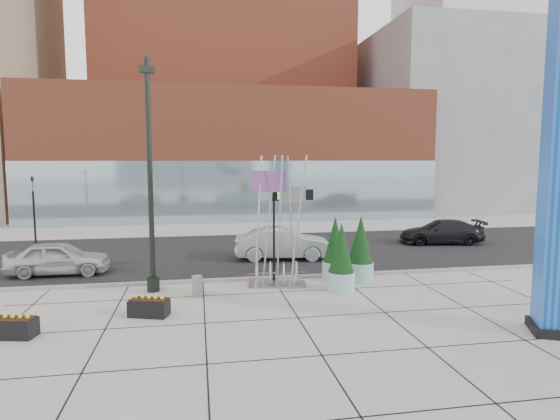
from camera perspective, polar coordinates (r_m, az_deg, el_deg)
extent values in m
plane|color=#9E9991|center=(16.43, -2.04, -12.06)|extent=(160.00, 160.00, 0.00)
cube|color=black|center=(26.06, -5.11, -5.17)|extent=(80.00, 12.00, 0.02)
cube|color=gray|center=(20.22, -3.63, -8.36)|extent=(80.00, 0.30, 0.12)
cube|color=#AE4C32|center=(42.57, -5.82, 6.69)|extent=(34.00, 10.00, 11.00)
cube|color=#8CA5B2|center=(37.87, -5.23, 2.21)|extent=(34.00, 0.60, 5.00)
cube|color=slate|center=(55.30, 20.93, 9.84)|extent=(20.00, 18.00, 18.00)
cube|color=#B2B7BC|center=(77.33, 21.82, 22.63)|extent=(16.00, 16.00, 55.00)
cylinder|color=black|center=(18.55, -15.56, 3.86)|extent=(0.20, 0.20, 8.92)
cylinder|color=black|center=(19.17, -15.19, -8.72)|extent=(0.49, 0.49, 0.56)
cube|color=black|center=(18.83, -15.93, 16.16)|extent=(0.61, 0.40, 0.25)
cube|color=#B2B4B7|center=(19.40, -0.38, -9.07)|extent=(2.49, 1.49, 0.06)
cylinder|color=#B2B4B7|center=(18.56, -2.55, -1.48)|extent=(0.08, 0.08, 5.33)
cylinder|color=#B2B4B7|center=(18.99, -1.42, -1.30)|extent=(0.08, 0.08, 5.33)
cylinder|color=#B2B4B7|center=(18.79, -0.01, -1.38)|extent=(0.08, 0.08, 5.33)
cylinder|color=#B2B4B7|center=(19.19, 1.23, -1.22)|extent=(0.08, 0.08, 5.33)
cylinder|color=#B2B4B7|center=(18.78, 2.32, -1.39)|extent=(0.08, 0.08, 5.33)
torus|color=#B2B4B7|center=(19.07, -2.72, -7.86)|extent=(0.21, 0.97, 0.97)
torus|color=#B2B4B7|center=(19.34, -1.22, -7.65)|extent=(0.21, 0.97, 0.97)
torus|color=#B2B4B7|center=(19.23, 0.46, -7.74)|extent=(0.21, 0.97, 0.97)
torus|color=#B2B4B7|center=(19.53, 1.90, -7.52)|extent=(0.21, 0.97, 0.97)
cube|color=red|center=(18.68, -1.36, 3.50)|extent=(1.39, 0.15, 0.85)
cube|color=#B2B4B7|center=(18.99, 1.46, 1.93)|extent=(1.05, 0.31, 0.64)
cylinder|color=gray|center=(18.09, -10.06, -9.13)|extent=(0.40, 0.40, 0.78)
cylinder|color=black|center=(19.77, -0.75, -3.21)|extent=(0.09, 0.09, 3.81)
cube|color=black|center=(19.71, 1.59, 1.81)|extent=(1.82, 0.34, 0.45)
cube|color=#19D833|center=(19.54, 0.61, 1.77)|extent=(0.63, 0.08, 0.32)
cylinder|color=#91C3C2|center=(20.34, 9.74, -7.38)|extent=(1.13, 1.13, 0.79)
cylinder|color=black|center=(20.25, 9.76, -6.30)|extent=(1.04, 1.04, 0.07)
cone|color=black|center=(20.06, 9.81, -3.46)|extent=(1.02, 1.02, 2.03)
cylinder|color=#91C3C2|center=(18.72, 7.43, -8.59)|extent=(1.09, 1.09, 0.76)
cylinder|color=black|center=(18.63, 7.45, -7.46)|extent=(1.00, 1.00, 0.07)
cone|color=black|center=(18.42, 7.49, -4.50)|extent=(0.98, 0.98, 1.96)
cylinder|color=#91C3C2|center=(20.47, 6.69, -7.29)|extent=(1.09, 1.09, 0.76)
cylinder|color=black|center=(20.38, 6.71, -6.24)|extent=(1.00, 1.00, 0.07)
cone|color=black|center=(20.20, 6.74, -3.52)|extent=(0.98, 0.98, 1.96)
cube|color=black|center=(16.32, -15.67, -11.43)|extent=(1.39, 0.99, 0.54)
cube|color=black|center=(16.23, -15.70, -10.46)|extent=(1.28, 0.88, 0.05)
cube|color=black|center=(15.99, -29.75, -12.41)|extent=(1.35, 0.88, 0.54)
cube|color=black|center=(15.91, -29.81, -11.44)|extent=(1.25, 0.77, 0.05)
imported|color=silver|center=(23.17, -25.39, -5.36)|extent=(4.34, 1.75, 1.48)
imported|color=#B0B3B8|center=(24.09, 0.39, -4.14)|extent=(5.09, 2.29, 1.62)
imported|color=black|center=(30.17, 19.06, -2.54)|extent=(5.25, 2.83, 1.44)
cylinder|color=black|center=(32.20, -27.76, -0.81)|extent=(0.12, 0.12, 3.20)
imported|color=black|center=(32.04, -27.95, 2.83)|extent=(0.15, 0.18, 0.90)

